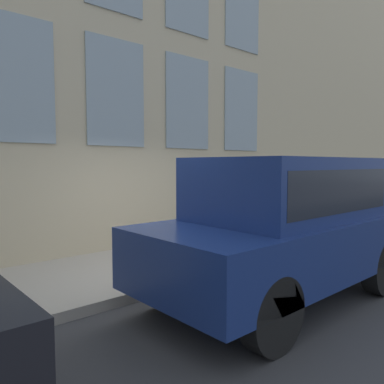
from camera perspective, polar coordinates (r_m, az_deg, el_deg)
ground_plane at (r=6.18m, az=1.10°, el=-13.87°), size 80.00×80.00×0.00m
sidewalk at (r=7.09m, az=-5.94°, el=-10.85°), size 2.52×60.00×0.15m
building_facade at (r=8.47m, az=-12.23°, el=22.73°), size 0.33×40.00×9.23m
fire_hydrant at (r=6.40m, az=-1.08°, el=-8.38°), size 0.31×0.43×0.73m
person at (r=7.00m, az=0.98°, el=-2.67°), size 0.37×0.25×1.54m
parked_truck_navy_near at (r=5.42m, az=13.75°, el=-4.15°), size 1.90×4.25×2.01m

